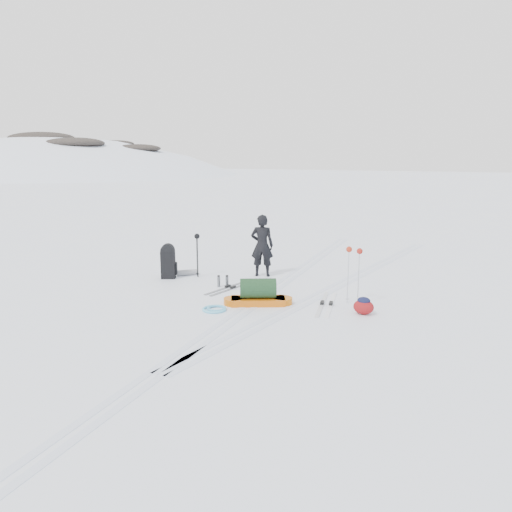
{
  "coord_description": "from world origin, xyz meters",
  "views": [
    {
      "loc": [
        5.0,
        -10.84,
        3.41
      ],
      "look_at": [
        -0.3,
        0.05,
        0.95
      ],
      "focal_mm": 35.0,
      "sensor_mm": 36.0,
      "label": 1
    }
  ],
  "objects_px": {
    "pulk_sled": "(258,295)",
    "expedition_rucksack": "(171,262)",
    "skier": "(262,245)",
    "ski_poles_black": "(197,241)"
  },
  "relations": [
    {
      "from": "skier",
      "to": "ski_poles_black",
      "type": "bearing_deg",
      "value": 12.1
    },
    {
      "from": "ski_poles_black",
      "to": "skier",
      "type": "bearing_deg",
      "value": 16.18
    },
    {
      "from": "skier",
      "to": "ski_poles_black",
      "type": "distance_m",
      "value": 1.84
    },
    {
      "from": "skier",
      "to": "ski_poles_black",
      "type": "xyz_separation_m",
      "value": [
        -1.6,
        -0.9,
        0.14
      ]
    },
    {
      "from": "skier",
      "to": "expedition_rucksack",
      "type": "height_order",
      "value": "skier"
    },
    {
      "from": "pulk_sled",
      "to": "ski_poles_black",
      "type": "bearing_deg",
      "value": 120.99
    },
    {
      "from": "skier",
      "to": "pulk_sled",
      "type": "distance_m",
      "value": 2.85
    },
    {
      "from": "pulk_sled",
      "to": "expedition_rucksack",
      "type": "xyz_separation_m",
      "value": [
        -3.32,
        1.22,
        0.22
      ]
    },
    {
      "from": "expedition_rucksack",
      "to": "ski_poles_black",
      "type": "xyz_separation_m",
      "value": [
        0.62,
        0.43,
        0.57
      ]
    },
    {
      "from": "skier",
      "to": "expedition_rucksack",
      "type": "distance_m",
      "value": 2.62
    }
  ]
}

